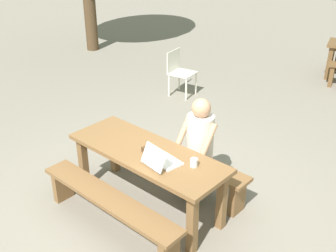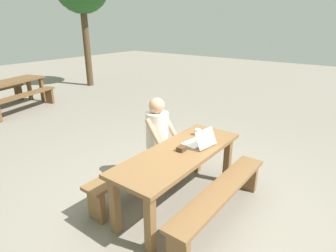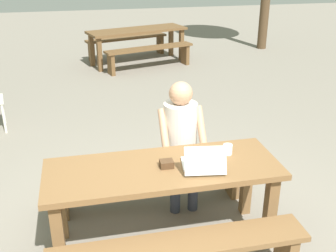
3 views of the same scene
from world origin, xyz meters
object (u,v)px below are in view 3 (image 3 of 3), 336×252
coffee_mug (228,149)px  person_seated (181,135)px  picnic_table_front (163,179)px  picnic_table_mid (137,34)px  small_pouch (167,164)px  laptop (203,162)px

coffee_mug → person_seated: (-0.30, 0.46, -0.04)m
picnic_table_front → picnic_table_mid: (0.71, 6.15, 0.01)m
small_pouch → coffee_mug: bearing=11.1°
picnic_table_front → laptop: 0.37m
picnic_table_front → small_pouch: size_ratio=17.73×
small_pouch → person_seated: size_ratio=0.09×
picnic_table_front → laptop: laptop is taller
picnic_table_front → person_seated: 0.65m
laptop → coffee_mug: (0.28, 0.20, -0.01)m
small_pouch → picnic_table_front: bearing=155.8°
picnic_table_front → coffee_mug: size_ratio=21.62×
picnic_table_front → coffee_mug: (0.60, 0.10, 0.16)m
small_pouch → laptop: bearing=-17.2°
small_pouch → person_seated: 0.63m
picnic_table_front → picnic_table_mid: size_ratio=0.85×
laptop → small_pouch: bearing=-8.6°
picnic_table_front → picnic_table_mid: bearing=83.4°
laptop → picnic_table_mid: (0.40, 6.25, -0.17)m
laptop → small_pouch: (-0.29, 0.09, -0.03)m
small_pouch → coffee_mug: coffee_mug is taller
coffee_mug → picnic_table_mid: (0.12, 6.05, -0.16)m
small_pouch → picnic_table_mid: (0.69, 6.17, -0.14)m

